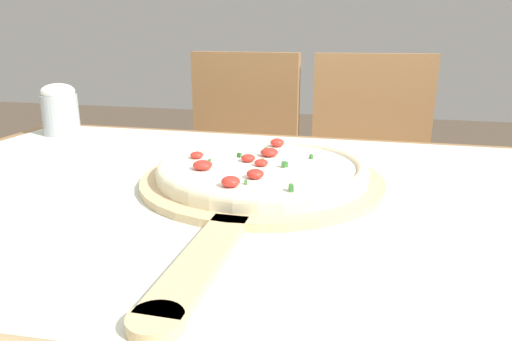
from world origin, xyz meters
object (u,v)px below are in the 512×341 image
chair_left (237,167)px  pizza (260,168)px  chair_right (369,177)px  pizza_peel (257,184)px  flour_cup (60,109)px

chair_left → pizza: bearing=-67.2°
pizza → chair_left: bearing=109.0°
chair_right → chair_left: bearing=176.4°
chair_left → chair_right: 0.44m
pizza_peel → chair_right: size_ratio=0.68×
pizza → chair_right: bearing=76.0°
chair_right → flour_cup: chair_right is taller
pizza_peel → chair_left: size_ratio=0.68×
chair_left → flour_cup: 0.63m
pizza → flour_cup: (-0.55, 0.25, 0.04)m
chair_right → flour_cup: 0.92m
pizza_peel → pizza: size_ratio=1.81×
pizza_peel → flour_cup: (-0.55, 0.28, 0.06)m
flour_cup → chair_right: bearing=33.6°
pizza_peel → chair_left: (-0.26, 0.77, -0.21)m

